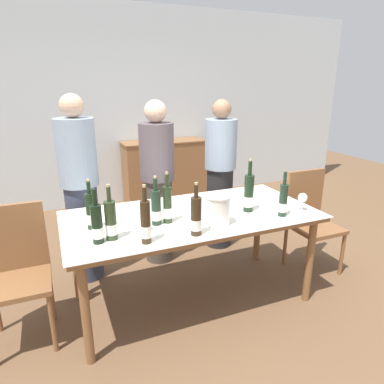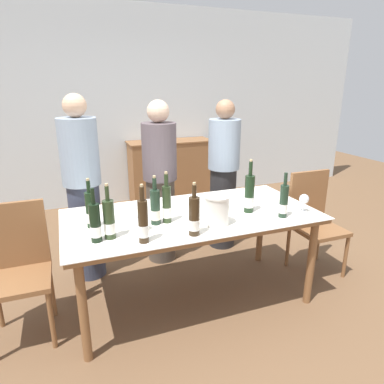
{
  "view_description": "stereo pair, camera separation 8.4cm",
  "coord_description": "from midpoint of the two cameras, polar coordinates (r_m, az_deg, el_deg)",
  "views": [
    {
      "loc": [
        -0.96,
        -2.3,
        1.74
      ],
      "look_at": [
        0.0,
        0.0,
        0.95
      ],
      "focal_mm": 32.0,
      "sensor_mm": 36.0,
      "label": 1
    },
    {
      "loc": [
        -0.89,
        -2.33,
        1.74
      ],
      "look_at": [
        0.0,
        0.0,
        0.95
      ],
      "focal_mm": 32.0,
      "sensor_mm": 36.0,
      "label": 2
    }
  ],
  "objects": [
    {
      "name": "wine_bottle_7",
      "position": [
        2.46,
        -6.98,
        -2.68
      ],
      "size": [
        0.07,
        0.07,
        0.36
      ],
      "color": "#1E3323",
      "rests_on": "dining_table"
    },
    {
      "name": "ice_bucket",
      "position": [
        2.45,
        3.34,
        -2.86
      ],
      "size": [
        0.18,
        0.18,
        0.22
      ],
      "color": "white",
      "rests_on": "dining_table"
    },
    {
      "name": "wine_glass_1",
      "position": [
        2.37,
        -9.21,
        -4.12
      ],
      "size": [
        0.08,
        0.08,
        0.15
      ],
      "color": "white",
      "rests_on": "dining_table"
    },
    {
      "name": "back_wall",
      "position": [
        5.2,
        -12.84,
        13.47
      ],
      "size": [
        8.0,
        0.1,
        2.8
      ],
      "color": "silver",
      "rests_on": "ground_plane"
    },
    {
      "name": "wine_bottle_2",
      "position": [
        2.28,
        -14.41,
        -4.77
      ],
      "size": [
        0.08,
        0.08,
        0.37
      ],
      "color": "#28381E",
      "rests_on": "dining_table"
    },
    {
      "name": "sideboard_cabinet",
      "position": [
        5.21,
        -5.04,
        3.44
      ],
      "size": [
        1.25,
        0.46,
        0.93
      ],
      "color": "brown",
      "rests_on": "ground_plane"
    },
    {
      "name": "wine_bottle_8",
      "position": [
        2.25,
        -16.57,
        -5.3
      ],
      "size": [
        0.07,
        0.07,
        0.36
      ],
      "color": "black",
      "rests_on": "dining_table"
    },
    {
      "name": "wine_bottle_0",
      "position": [
        2.68,
        14.08,
        -1.44
      ],
      "size": [
        0.06,
        0.06,
        0.35
      ],
      "color": "#1E3323",
      "rests_on": "dining_table"
    },
    {
      "name": "wine_glass_0",
      "position": [
        2.79,
        4.31,
        -0.91
      ],
      "size": [
        0.07,
        0.07,
        0.13
      ],
      "color": "white",
      "rests_on": "dining_table"
    },
    {
      "name": "wine_bottle_5",
      "position": [
        2.18,
        -8.83,
        -5.09
      ],
      "size": [
        0.07,
        0.07,
        0.39
      ],
      "color": "#332314",
      "rests_on": "dining_table"
    },
    {
      "name": "wine_bottle_3",
      "position": [
        2.48,
        -5.07,
        -2.18
      ],
      "size": [
        0.07,
        0.07,
        0.38
      ],
      "color": "#28381E",
      "rests_on": "dining_table"
    },
    {
      "name": "person_host",
      "position": [
        3.17,
        -18.81,
        0.06
      ],
      "size": [
        0.33,
        0.33,
        1.67
      ],
      "color": "#383F56",
      "rests_on": "ground_plane"
    },
    {
      "name": "wine_bottle_1",
      "position": [
        2.27,
        -0.37,
        -4.21
      ],
      "size": [
        0.07,
        0.07,
        0.37
      ],
      "color": "#332314",
      "rests_on": "dining_table"
    },
    {
      "name": "chair_left_end",
      "position": [
        2.7,
        -27.99,
        -10.8
      ],
      "size": [
        0.42,
        0.42,
        0.96
      ],
      "color": "brown",
      "rests_on": "ground_plane"
    },
    {
      "name": "dining_table",
      "position": [
        2.7,
        -0.89,
        -5.03
      ],
      "size": [
        1.95,
        0.95,
        0.77
      ],
      "color": "brown",
      "rests_on": "ground_plane"
    },
    {
      "name": "chair_right_end",
      "position": [
        3.47,
        18.39,
        -3.61
      ],
      "size": [
        0.42,
        0.42,
        0.95
      ],
      "color": "brown",
      "rests_on": "ground_plane"
    },
    {
      "name": "wine_glass_2",
      "position": [
        2.84,
        17.15,
        -1.02
      ],
      "size": [
        0.08,
        0.08,
        0.15
      ],
      "color": "white",
      "rests_on": "dining_table"
    },
    {
      "name": "person_guest_left",
      "position": [
        3.36,
        -6.45,
        1.3
      ],
      "size": [
        0.33,
        0.33,
        1.6
      ],
      "color": "#51473D",
      "rests_on": "ground_plane"
    },
    {
      "name": "wine_bottle_6",
      "position": [
        2.48,
        -17.42,
        -3.16
      ],
      "size": [
        0.07,
        0.07,
        0.36
      ],
      "color": "black",
      "rests_on": "dining_table"
    },
    {
      "name": "person_guest_right",
      "position": [
        3.67,
        4.04,
        2.64
      ],
      "size": [
        0.33,
        0.33,
        1.59
      ],
      "color": "#262628",
      "rests_on": "ground_plane"
    },
    {
      "name": "wine_bottle_4",
      "position": [
        2.72,
        8.57,
        -0.34
      ],
      "size": [
        0.08,
        0.08,
        0.42
      ],
      "color": "black",
      "rests_on": "dining_table"
    },
    {
      "name": "ground_plane",
      "position": [
        3.04,
        -0.83,
        -17.32
      ],
      "size": [
        12.0,
        12.0,
        0.0
      ],
      "primitive_type": "plane",
      "color": "brown"
    }
  ]
}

